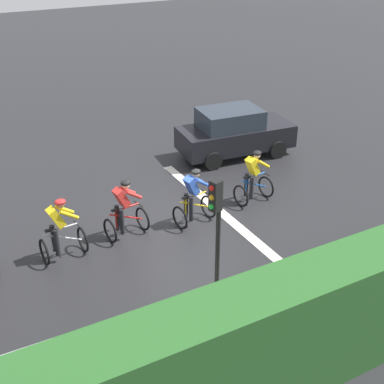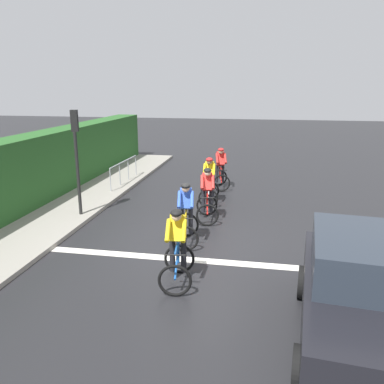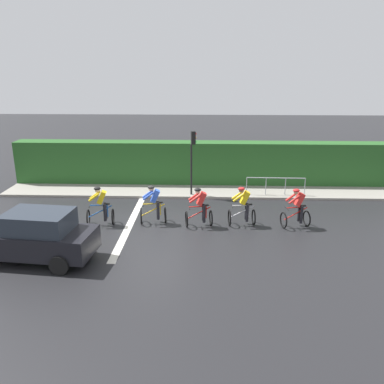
# 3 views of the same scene
# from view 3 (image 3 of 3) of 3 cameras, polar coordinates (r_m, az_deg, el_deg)

# --- Properties ---
(ground_plane) EXTENTS (80.00, 80.00, 0.00)m
(ground_plane) POSITION_cam_3_polar(r_m,az_deg,el_deg) (16.90, -5.46, -4.71)
(ground_plane) COLOR black
(sidewalk_kerb) EXTENTS (2.80, 20.77, 0.12)m
(sidewalk_kerb) POSITION_cam_3_polar(r_m,az_deg,el_deg) (21.36, 1.52, 0.33)
(sidewalk_kerb) COLOR gray
(sidewalk_kerb) RESTS_ON ground
(stone_wall_low) EXTENTS (0.44, 20.77, 0.42)m
(stone_wall_low) POSITION_cam_3_polar(r_m,az_deg,el_deg) (22.18, 1.55, 1.39)
(stone_wall_low) COLOR gray
(stone_wall_low) RESTS_ON ground
(hedge_wall) EXTENTS (1.10, 20.77, 2.42)m
(hedge_wall) POSITION_cam_3_polar(r_m,az_deg,el_deg) (22.21, 1.58, 4.08)
(hedge_wall) COLOR #265623
(hedge_wall) RESTS_ON ground
(road_marking_stop_line) EXTENTS (7.00, 0.30, 0.01)m
(road_marking_stop_line) POSITION_cam_3_polar(r_m,az_deg,el_deg) (17.06, -8.88, -4.62)
(road_marking_stop_line) COLOR silver
(road_marking_stop_line) RESTS_ON ground
(cyclist_lead) EXTENTS (0.90, 1.20, 1.66)m
(cyclist_lead) POSITION_cam_3_polar(r_m,az_deg,el_deg) (16.90, 14.75, -2.34)
(cyclist_lead) COLOR black
(cyclist_lead) RESTS_ON ground
(cyclist_second) EXTENTS (0.77, 1.13, 1.66)m
(cyclist_second) POSITION_cam_3_polar(r_m,az_deg,el_deg) (16.68, 7.28, -2.14)
(cyclist_second) COLOR black
(cyclist_second) RESTS_ON ground
(cyclist_mid) EXTENTS (0.84, 1.17, 1.66)m
(cyclist_mid) POSITION_cam_3_polar(r_m,az_deg,el_deg) (16.44, 1.12, -2.31)
(cyclist_mid) COLOR black
(cyclist_mid) RESTS_ON ground
(cyclist_fourth) EXTENTS (0.85, 1.18, 1.66)m
(cyclist_fourth) POSITION_cam_3_polar(r_m,az_deg,el_deg) (16.84, -5.47, -1.90)
(cyclist_fourth) COLOR black
(cyclist_fourth) RESTS_ON ground
(cyclist_trailing) EXTENTS (0.81, 1.16, 1.66)m
(cyclist_trailing) POSITION_cam_3_polar(r_m,az_deg,el_deg) (17.03, -12.89, -2.05)
(cyclist_trailing) COLOR black
(cyclist_trailing) RESTS_ON ground
(car_black) EXTENTS (2.20, 4.25, 1.76)m
(car_black) POSITION_cam_3_polar(r_m,az_deg,el_deg) (14.59, -21.46, -5.91)
(car_black) COLOR black
(car_black) RESTS_ON ground
(traffic_light_near_crossing) EXTENTS (0.25, 0.31, 3.34)m
(traffic_light_near_crossing) POSITION_cam_3_polar(r_m,az_deg,el_deg) (19.88, 0.06, 5.47)
(traffic_light_near_crossing) COLOR black
(traffic_light_near_crossing) RESTS_ON ground
(pedestrian_railing_kerbside) EXTENTS (0.10, 2.97, 1.03)m
(pedestrian_railing_kerbside) POSITION_cam_3_polar(r_m,az_deg,el_deg) (20.60, 11.88, 1.35)
(pedestrian_railing_kerbside) COLOR #999EA3
(pedestrian_railing_kerbside) RESTS_ON ground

